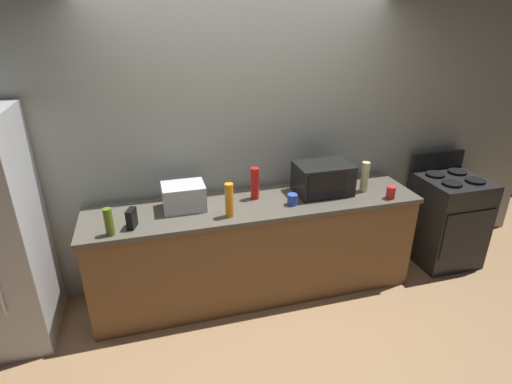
{
  "coord_description": "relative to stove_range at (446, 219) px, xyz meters",
  "views": [
    {
      "loc": [
        -0.83,
        -2.57,
        2.38
      ],
      "look_at": [
        0.0,
        0.4,
        1.0
      ],
      "focal_mm": 28.41,
      "sensor_mm": 36.0,
      "label": 1
    }
  ],
  "objects": [
    {
      "name": "counter_run",
      "position": [
        -2.0,
        0.0,
        -0.01
      ],
      "size": [
        2.84,
        0.64,
        0.9
      ],
      "color": "brown",
      "rests_on": "ground_plane"
    },
    {
      "name": "bottle_dish_soap",
      "position": [
        -2.27,
        -0.18,
        0.58
      ],
      "size": [
        0.07,
        0.07,
        0.28
      ],
      "primitive_type": "cylinder",
      "color": "orange",
      "rests_on": "counter_run"
    },
    {
      "name": "toaster_oven",
      "position": [
        -2.59,
        0.06,
        0.54
      ],
      "size": [
        0.34,
        0.26,
        0.21
      ],
      "primitive_type": "cube",
      "color": "#B7BABF",
      "rests_on": "counter_run"
    },
    {
      "name": "mug_red",
      "position": [
        -0.86,
        -0.22,
        0.49
      ],
      "size": [
        0.08,
        0.08,
        0.11
      ],
      "primitive_type": "cylinder",
      "color": "red",
      "rests_on": "counter_run"
    },
    {
      "name": "microwave",
      "position": [
        -1.37,
        0.05,
        0.57
      ],
      "size": [
        0.48,
        0.35,
        0.27
      ],
      "color": "black",
      "rests_on": "counter_run"
    },
    {
      "name": "bottle_hot_sauce",
      "position": [
        -1.99,
        0.09,
        0.58
      ],
      "size": [
        0.07,
        0.07,
        0.28
      ],
      "primitive_type": "cylinder",
      "color": "red",
      "rests_on": "counter_run"
    },
    {
      "name": "back_wall",
      "position": [
        -2.0,
        0.41,
        0.89
      ],
      "size": [
        6.4,
        0.1,
        2.7
      ],
      "primitive_type": "cube",
      "color": "#9EA399",
      "rests_on": "ground_plane"
    },
    {
      "name": "ground_plane",
      "position": [
        -2.0,
        -0.4,
        -0.46
      ],
      "size": [
        8.0,
        8.0,
        0.0
      ],
      "primitive_type": "plane",
      "color": "#93704C"
    },
    {
      "name": "bottle_olive_oil",
      "position": [
        -3.16,
        -0.23,
        0.54
      ],
      "size": [
        0.06,
        0.06,
        0.21
      ],
      "primitive_type": "cylinder",
      "color": "#4C6B19",
      "rests_on": "counter_run"
    },
    {
      "name": "bottle_vinegar",
      "position": [
        -1.0,
        -0.02,
        0.58
      ],
      "size": [
        0.07,
        0.07,
        0.27
      ],
      "primitive_type": "cylinder",
      "color": "beige",
      "rests_on": "counter_run"
    },
    {
      "name": "stove_range",
      "position": [
        0.0,
        0.0,
        0.0
      ],
      "size": [
        0.6,
        0.61,
        1.08
      ],
      "color": "black",
      "rests_on": "ground_plane"
    },
    {
      "name": "cordless_phone",
      "position": [
        -3.01,
        -0.16,
        0.51
      ],
      "size": [
        0.08,
        0.12,
        0.15
      ],
      "primitive_type": "cube",
      "rotation": [
        0.0,
        0.0,
        -0.34
      ],
      "color": "black",
      "rests_on": "counter_run"
    },
    {
      "name": "mug_blue",
      "position": [
        -1.72,
        -0.11,
        0.49
      ],
      "size": [
        0.09,
        0.09,
        0.09
      ],
      "primitive_type": "cylinder",
      "color": "#2D4CB2",
      "rests_on": "counter_run"
    }
  ]
}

